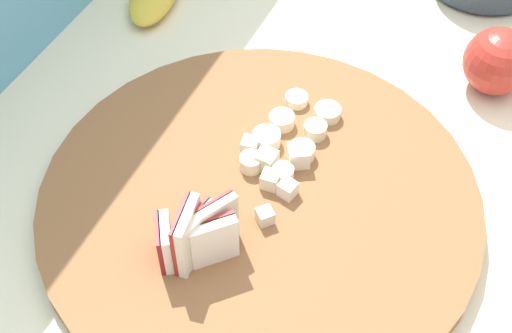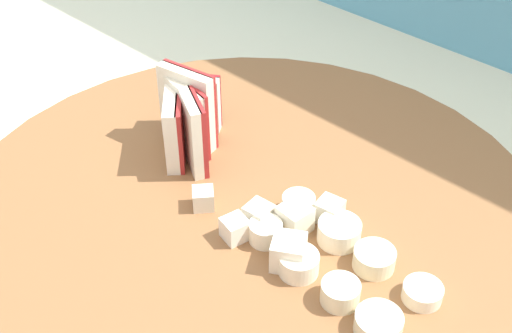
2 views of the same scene
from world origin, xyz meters
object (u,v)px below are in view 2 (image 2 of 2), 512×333
(apple_wedge_fan, at_px, (188,118))
(apple_dice_pile, at_px, (276,225))
(cutting_board, at_px, (248,222))
(banana_slice_rows, at_px, (337,260))

(apple_wedge_fan, relative_size, apple_dice_pile, 0.71)
(cutting_board, height_order, apple_dice_pile, apple_dice_pile)
(banana_slice_rows, bearing_deg, apple_wedge_fan, 172.22)
(apple_wedge_fan, bearing_deg, apple_dice_pile, -13.31)
(apple_wedge_fan, relative_size, banana_slice_rows, 0.58)
(cutting_board, bearing_deg, apple_dice_pile, -8.03)
(cutting_board, distance_m, banana_slice_rows, 0.08)
(cutting_board, distance_m, apple_dice_pile, 0.04)
(apple_dice_pile, distance_m, banana_slice_rows, 0.05)
(apple_dice_pile, xyz_separation_m, banana_slice_rows, (0.05, 0.01, -0.00))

